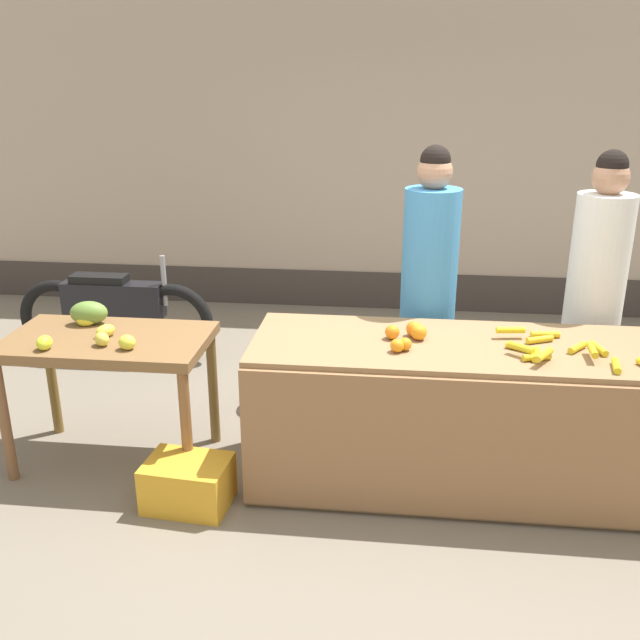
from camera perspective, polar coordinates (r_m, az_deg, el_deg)
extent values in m
plane|color=#756B5B|center=(4.15, 4.61, -12.46)|extent=(24.00, 24.00, 0.00)
cube|color=tan|center=(6.72, 6.01, 13.21)|extent=(8.40, 0.20, 2.93)
cube|color=#3F3833|center=(6.87, 5.62, 2.42)|extent=(8.40, 0.04, 0.36)
cube|color=olive|center=(3.96, 11.42, -7.54)|extent=(2.29, 0.77, 0.83)
cube|color=#906541|center=(3.61, 11.89, -10.43)|extent=(2.29, 0.03, 0.77)
cube|color=brown|center=(4.13, -17.02, -1.70)|extent=(1.14, 0.66, 0.06)
cylinder|color=brown|center=(4.30, -24.40, -7.58)|extent=(0.06, 0.06, 0.73)
cylinder|color=brown|center=(3.88, -10.87, -8.99)|extent=(0.06, 0.06, 0.73)
cylinder|color=brown|center=(4.73, -21.07, -4.62)|extent=(0.06, 0.06, 0.73)
cylinder|color=brown|center=(4.36, -8.74, -5.54)|extent=(0.06, 0.06, 0.73)
cylinder|color=gold|center=(3.66, 17.32, -2.91)|extent=(0.15, 0.08, 0.04)
cylinder|color=gold|center=(3.88, 21.84, -2.18)|extent=(0.07, 0.16, 0.04)
cylinder|color=gold|center=(3.99, 17.95, -1.13)|extent=(0.16, 0.05, 0.04)
cylinder|color=yellow|center=(3.70, 17.26, -2.70)|extent=(0.07, 0.16, 0.04)
cylinder|color=gold|center=(3.86, 20.32, -2.13)|extent=(0.12, 0.13, 0.04)
cylinder|color=gold|center=(3.77, 15.94, -2.16)|extent=(0.13, 0.10, 0.04)
cylinder|color=yellow|center=(3.69, 23.09, -3.46)|extent=(0.06, 0.15, 0.04)
cylinder|color=gold|center=(3.91, 17.54, -1.53)|extent=(0.15, 0.10, 0.04)
cylinder|color=yellow|center=(3.91, 15.32, -0.79)|extent=(0.16, 0.06, 0.04)
cylinder|color=gold|center=(3.62, 17.85, -2.73)|extent=(0.12, 0.15, 0.04)
cylinder|color=gold|center=(3.68, 16.16, -2.20)|extent=(0.13, 0.11, 0.04)
cylinder|color=gold|center=(3.76, 21.40, -2.30)|extent=(0.05, 0.16, 0.04)
sphere|color=orange|center=(3.79, 8.09, -1.00)|extent=(0.09, 0.09, 0.09)
sphere|color=orange|center=(3.79, 5.93, -0.99)|extent=(0.08, 0.08, 0.08)
sphere|color=orange|center=(3.62, 6.33, -2.10)|extent=(0.07, 0.07, 0.07)
sphere|color=orange|center=(3.64, 6.98, -1.98)|extent=(0.07, 0.07, 0.07)
sphere|color=orange|center=(3.84, 7.70, -0.72)|extent=(0.09, 0.09, 0.09)
ellipsoid|color=yellow|center=(4.03, -21.63, -1.74)|extent=(0.08, 0.10, 0.08)
ellipsoid|color=yellow|center=(3.89, -15.51, -1.77)|extent=(0.11, 0.10, 0.08)
ellipsoid|color=yellow|center=(4.32, -18.61, -0.03)|extent=(0.12, 0.09, 0.07)
ellipsoid|color=#D7C946|center=(3.98, -17.42, -1.50)|extent=(0.12, 0.12, 0.08)
ellipsoid|color=yellow|center=(4.12, -17.12, -0.83)|extent=(0.13, 0.14, 0.07)
ellipsoid|color=olive|center=(4.34, -18.39, 0.56)|extent=(0.24, 0.17, 0.14)
cylinder|color=#33333D|center=(4.55, 8.48, -4.59)|extent=(0.29, 0.29, 0.70)
cylinder|color=#3F8CCC|center=(4.30, 9.00, 4.93)|extent=(0.34, 0.34, 0.86)
sphere|color=tan|center=(4.20, 9.38, 11.85)|extent=(0.21, 0.21, 0.21)
sphere|color=black|center=(4.19, 9.43, 12.78)|extent=(0.18, 0.18, 0.18)
cylinder|color=#33333D|center=(4.73, 20.67, -4.82)|extent=(0.29, 0.29, 0.69)
cylinder|color=white|center=(4.48, 21.84, 4.20)|extent=(0.34, 0.34, 0.85)
sphere|color=tan|center=(4.39, 22.70, 10.72)|extent=(0.21, 0.21, 0.21)
sphere|color=black|center=(4.38, 22.81, 11.60)|extent=(0.18, 0.18, 0.18)
torus|color=black|center=(5.63, -11.91, -0.27)|extent=(0.65, 0.09, 0.65)
torus|color=black|center=(6.00, -20.57, 0.09)|extent=(0.65, 0.09, 0.65)
cube|color=black|center=(5.74, -16.55, 1.61)|extent=(0.80, 0.18, 0.28)
cube|color=black|center=(5.74, -17.62, 3.15)|extent=(0.44, 0.16, 0.08)
cylinder|color=gray|center=(5.54, -12.65, 3.15)|extent=(0.04, 0.04, 0.40)
cube|color=gold|center=(3.88, -10.75, -13.00)|extent=(0.47, 0.36, 0.26)
ellipsoid|color=maroon|center=(4.82, -3.58, -4.33)|extent=(0.33, 0.38, 0.49)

